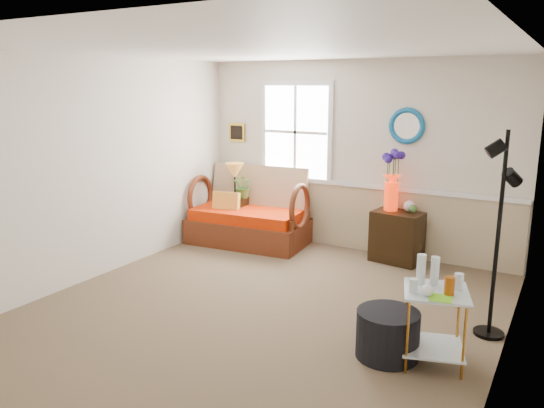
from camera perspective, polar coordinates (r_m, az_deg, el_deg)
The scene contains 19 objects.
floor at distance 5.54m, azimuth -1.21°, elevation -11.47°, with size 4.50×5.00×0.01m, color #776245.
ceiling at distance 5.06m, azimuth -1.36°, elevation 16.47°, with size 4.50×5.00×0.01m, color white.
walls at distance 5.14m, azimuth -1.28°, elevation 1.86°, with size 4.51×5.01×2.60m.
wainscot at distance 7.51m, azimuth 8.63°, elevation -1.43°, with size 4.46×0.02×0.90m, color tan.
chair_rail at distance 7.40m, azimuth 8.72°, elevation 2.09°, with size 4.46×0.04×0.06m, color white.
window at distance 7.67m, azimuth 2.58°, elevation 7.73°, with size 1.14×0.06×1.44m, color white, non-canonical shape.
picture at distance 8.20m, azimuth -3.78°, elevation 7.69°, with size 0.28×0.03×0.28m, color #B38C25.
mirror at distance 7.08m, azimuth 14.31°, elevation 8.15°, with size 0.47×0.47×0.07m, color #1076B1.
loveseat at distance 7.67m, azimuth -2.52°, elevation -0.25°, with size 1.67×0.95×1.09m, color #622C14, non-canonical shape.
throw_pillow at distance 7.69m, azimuth -4.97°, elevation -0.18°, with size 0.40×0.10×0.40m, color orange, non-canonical shape.
lamp_stand at distance 7.98m, azimuth -3.99°, elevation -1.48°, with size 0.35×0.35×0.62m, color black, non-canonical shape.
table_lamp at distance 7.88m, azimuth -4.02°, elevation 2.56°, with size 0.28×0.28×0.52m, color #AC712C, non-canonical shape.
potted_plant at distance 7.83m, azimuth -3.09°, elevation 1.62°, with size 0.32×0.36×0.28m, color #447332.
cabinet at distance 7.08m, azimuth 13.29°, elevation -3.47°, with size 0.62×0.40×0.67m, color black, non-canonical shape.
flower_vase at distance 7.01m, azimuth 12.77°, elevation 2.45°, with size 0.23×0.23×0.78m, color red, non-canonical shape.
side_table at distance 4.67m, azimuth 17.00°, elevation -12.55°, with size 0.51×0.51×0.64m, color #B57428, non-canonical shape.
tabletop_items at distance 4.49m, azimuth 17.26°, elevation -7.37°, with size 0.43×0.43×0.26m, color silver, non-canonical shape.
floor_lamp at distance 5.14m, azimuth 23.13°, elevation -3.23°, with size 0.27×0.27×1.90m, color black, non-canonical shape.
ottoman at distance 4.73m, azimuth 12.32°, elevation -13.51°, with size 0.53×0.53×0.41m, color black.
Camera 1 is at (2.62, -4.31, 2.27)m, focal length 35.00 mm.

